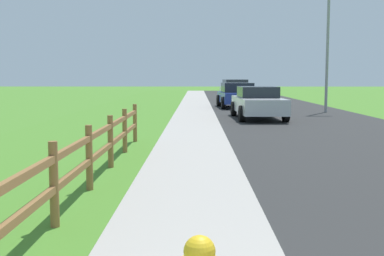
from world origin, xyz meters
name	(u,v)px	position (x,y,z in m)	size (l,w,h in m)	color
ground_plane	(213,110)	(0.00, 25.00, 0.00)	(120.00, 120.00, 0.00)	#4A822A
road_asphalt	(272,108)	(3.50, 27.00, 0.00)	(7.00, 66.00, 0.01)	#2A2A2A
curb_concrete	(160,108)	(-3.00, 27.00, 0.00)	(6.00, 66.00, 0.01)	#ABA39C
grass_verge	(135,107)	(-4.50, 27.00, 0.01)	(5.00, 66.00, 0.00)	#4A822A
rail_fence	(89,153)	(-2.61, 6.42, 0.61)	(0.11, 11.64, 1.05)	olive
parked_suv_silver	(258,103)	(1.73, 19.63, 0.69)	(2.11, 4.76, 1.37)	#B7BABF
parked_car_blue	(237,95)	(1.46, 27.10, 0.73)	(2.31, 4.33, 1.43)	navy
parked_car_white	(235,90)	(1.98, 35.31, 0.79)	(2.29, 4.35, 1.57)	white
street_lamp	(330,31)	(5.70, 23.30, 4.04)	(1.17, 0.20, 6.86)	gray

